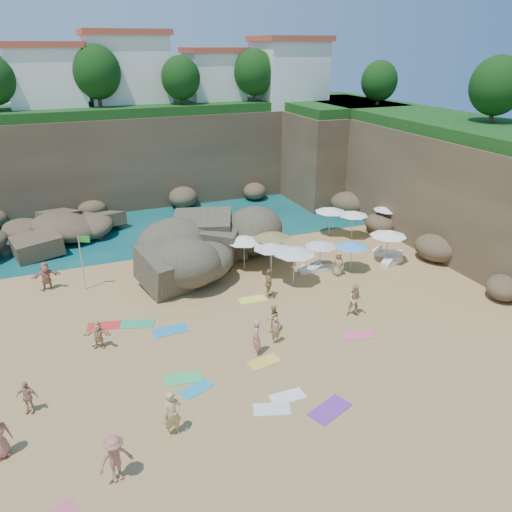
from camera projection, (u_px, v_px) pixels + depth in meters
name	position (u px, v px, depth m)	size (l,w,h in m)	color
ground	(243.00, 314.00, 27.65)	(120.00, 120.00, 0.00)	tan
seawater	(143.00, 184.00, 53.19)	(120.00, 120.00, 0.00)	#0C4751
cliff_back	(170.00, 154.00, 48.06)	(44.00, 8.00, 8.00)	brown
cliff_right	(430.00, 178.00, 39.50)	(8.00, 30.00, 8.00)	brown
cliff_corner	(332.00, 152.00, 49.02)	(10.00, 12.00, 8.00)	brown
rock_promontory	(31.00, 243.00, 37.44)	(12.00, 7.00, 2.00)	brown
clifftop_buildings	(173.00, 74.00, 46.22)	(28.48, 9.48, 7.00)	white
clifftop_trees	(212.00, 77.00, 41.51)	(35.60, 23.82, 4.40)	#11380F
rock_outcrop	(204.00, 265.00, 33.82)	(8.48, 6.36, 3.39)	brown
flag_pole	(83.00, 255.00, 29.60)	(0.67, 0.27, 3.52)	silver
parasol_0	(272.00, 246.00, 31.48)	(2.36, 2.36, 2.24)	silver
parasol_1	(244.00, 239.00, 32.46)	(2.44, 2.44, 2.30)	silver
parasol_2	(330.00, 210.00, 38.34)	(2.38, 2.38, 2.25)	silver
parasol_3	(353.00, 213.00, 37.79)	(2.28, 2.28, 2.16)	silver
parasol_4	(388.00, 208.00, 39.06)	(2.25, 2.25, 2.13)	silver
parasol_5	(220.00, 237.00, 33.30)	(2.21, 2.21, 2.09)	silver
parasol_6	(271.00, 235.00, 32.74)	(2.60, 2.60, 2.46)	silver
parasol_7	(321.00, 244.00, 32.43)	(2.09, 2.09, 1.98)	silver
parasol_8	(389.00, 233.00, 33.38)	(2.44, 2.44, 2.31)	silver
parasol_9	(295.00, 251.00, 30.27)	(2.58, 2.58, 2.44)	silver
parasol_10	(352.00, 245.00, 32.21)	(2.14, 2.14, 2.02)	silver
lounger_0	(276.00, 239.00, 37.92)	(1.87, 0.62, 0.29)	silver
lounger_1	(283.00, 253.00, 35.41)	(1.59, 0.53, 0.25)	white
lounger_2	(392.00, 262.00, 33.86)	(1.78, 0.59, 0.28)	white
lounger_3	(327.00, 268.00, 32.89)	(2.04, 0.68, 0.32)	silver
lounger_4	(387.00, 253.00, 35.24)	(2.07, 0.69, 0.32)	white
lounger_5	(311.00, 270.00, 32.76)	(1.67, 0.56, 0.26)	white
towel_0	(196.00, 389.00, 21.65)	(1.47, 0.73, 0.03)	#248EC0
towel_3	(183.00, 379.00, 22.31)	(1.64, 0.82, 0.03)	#36C062
towel_4	(264.00, 362.00, 23.50)	(1.52, 0.76, 0.03)	yellow
towel_5	(272.00, 409.00, 20.45)	(1.52, 0.76, 0.03)	silver
towel_6	(330.00, 410.00, 20.41)	(1.85, 0.92, 0.03)	#71309D
towel_7	(104.00, 326.00, 26.47)	(1.70, 0.85, 0.03)	red
towel_8	(170.00, 330.00, 26.06)	(1.81, 0.91, 0.03)	#2387BB
towel_9	(358.00, 335.00, 25.64)	(1.60, 0.80, 0.03)	#E95A74
towel_11	(137.00, 324.00, 26.65)	(1.77, 0.89, 0.03)	#2DA061
towel_12	(253.00, 299.00, 29.20)	(1.60, 0.80, 0.03)	#F9FF43
towel_13	(288.00, 397.00, 21.17)	(1.49, 0.75, 0.03)	white
person_stand_0	(172.00, 414.00, 18.78)	(0.71, 0.46, 1.94)	tan
person_stand_1	(273.00, 319.00, 25.71)	(0.73, 0.57, 1.51)	tan
person_stand_2	(209.00, 228.00, 38.27)	(1.05, 0.43, 1.62)	#ECB486
person_stand_3	(269.00, 284.00, 29.15)	(1.05, 0.44, 1.80)	#A07E50
person_stand_4	(338.00, 264.00, 31.97)	(0.80, 0.43, 1.63)	tan
person_stand_5	(46.00, 276.00, 30.07)	(1.67, 0.48, 1.80)	tan
person_stand_6	(256.00, 338.00, 23.72)	(0.68, 0.45, 1.87)	tan
person_lie_0	(118.00, 474.00, 17.06)	(1.18, 1.83, 0.49)	#A46252
person_lie_1	(30.00, 409.00, 20.24)	(0.86, 1.46, 0.36)	tan
person_lie_2	(1.00, 451.00, 18.04)	(0.92, 1.88, 0.50)	#A76053
person_lie_3	(99.00, 344.00, 24.53)	(1.33, 1.43, 0.38)	tan
person_lie_4	(276.00, 340.00, 24.93)	(0.52, 1.42, 0.34)	#AD7A56
person_lie_5	(355.00, 310.00, 27.40)	(0.89, 1.83, 0.69)	tan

